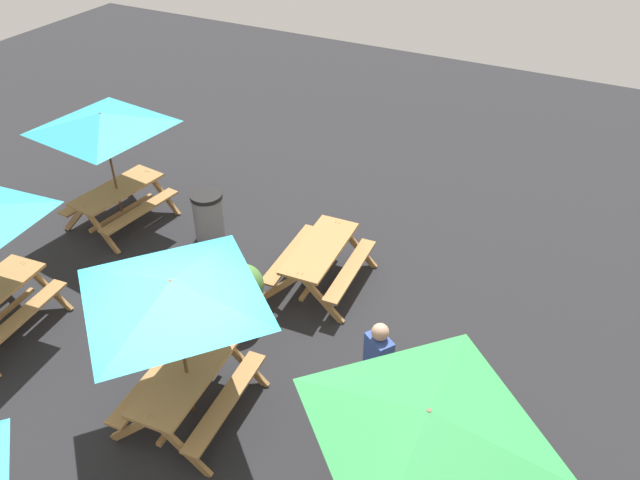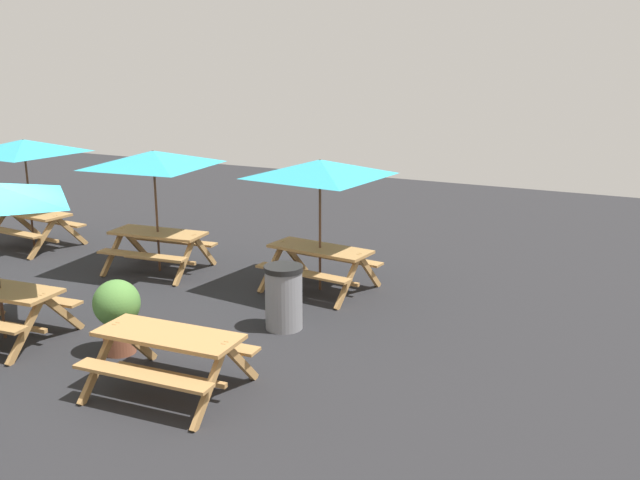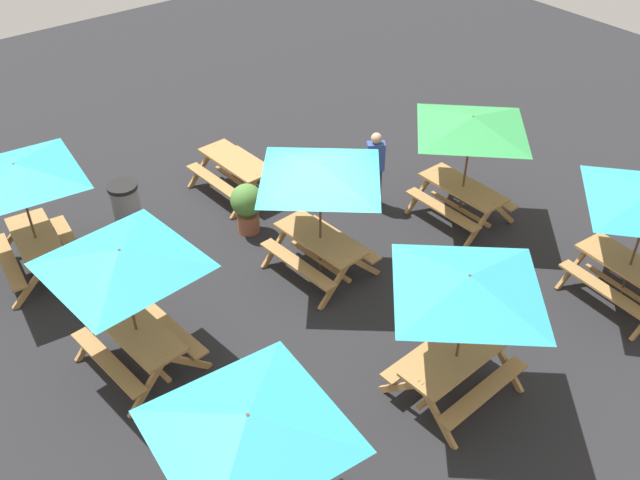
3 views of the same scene
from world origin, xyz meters
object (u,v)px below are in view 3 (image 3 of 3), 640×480
(picnic_table_0, at_px, (249,433))
(picnic_table_4, at_px, (123,267))
(trash_bin_gray, at_px, (126,206))
(picnic_table_2, at_px, (236,168))
(picnic_table_5, at_px, (471,131))
(picnic_table_6, at_px, (320,179))
(potted_plant_0, at_px, (247,205))
(person_standing, at_px, (375,168))
(picnic_table_1, at_px, (18,179))
(picnic_table_3, at_px, (467,293))

(picnic_table_0, relative_size, picnic_table_4, 1.00)
(trash_bin_gray, bearing_deg, picnic_table_2, -95.24)
(picnic_table_5, bearing_deg, picnic_table_0, 113.14)
(picnic_table_2, relative_size, trash_bin_gray, 1.92)
(picnic_table_5, distance_m, picnic_table_6, 3.30)
(potted_plant_0, bearing_deg, picnic_table_2, -24.50)
(picnic_table_5, xyz_separation_m, person_standing, (1.46, 1.05, -1.10))
(picnic_table_0, height_order, picnic_table_6, same)
(picnic_table_1, relative_size, person_standing, 1.68)
(potted_plant_0, bearing_deg, person_standing, -107.63)
(picnic_table_0, xyz_separation_m, picnic_table_2, (6.87, -4.12, -1.43))
(picnic_table_4, bearing_deg, picnic_table_3, -140.62)
(picnic_table_1, bearing_deg, potted_plant_0, -102.90)
(picnic_table_0, xyz_separation_m, picnic_table_4, (3.53, -0.18, 0.00))
(picnic_table_1, relative_size, trash_bin_gray, 2.87)
(picnic_table_4, relative_size, trash_bin_gray, 2.87)
(picnic_table_4, height_order, potted_plant_0, picnic_table_4)
(picnic_table_2, height_order, potted_plant_0, potted_plant_0)
(picnic_table_3, distance_m, person_standing, 5.29)
(picnic_table_1, bearing_deg, picnic_table_3, -143.97)
(picnic_table_0, xyz_separation_m, trash_bin_gray, (7.10, -1.68, -1.49))
(picnic_table_3, xyz_separation_m, picnic_table_5, (3.10, -3.48, 0.00))
(picnic_table_1, height_order, picnic_table_3, same)
(picnic_table_1, xyz_separation_m, picnic_table_3, (-6.65, -3.81, 0.00))
(picnic_table_3, xyz_separation_m, trash_bin_gray, (6.97, 1.95, -1.49))
(picnic_table_2, bearing_deg, person_standing, -141.88)
(picnic_table_3, xyz_separation_m, picnic_table_6, (3.51, -0.21, 0.00))
(potted_plant_0, bearing_deg, picnic_table_0, 147.59)
(picnic_table_1, relative_size, picnic_table_4, 1.00)
(picnic_table_0, xyz_separation_m, picnic_table_6, (3.63, -3.84, 0.00))
(picnic_table_3, bearing_deg, potted_plant_0, -92.19)
(picnic_table_2, distance_m, trash_bin_gray, 2.45)
(picnic_table_6, distance_m, potted_plant_0, 2.35)
(picnic_table_2, bearing_deg, picnic_table_0, 145.55)
(picnic_table_1, relative_size, picnic_table_6, 1.20)
(picnic_table_1, xyz_separation_m, potted_plant_0, (-1.27, -3.67, -1.38))
(picnic_table_1, xyz_separation_m, picnic_table_2, (0.10, -4.30, -1.43))
(trash_bin_gray, relative_size, person_standing, 0.59)
(picnic_table_4, xyz_separation_m, person_standing, (1.15, -5.88, -1.10))
(picnic_table_0, distance_m, person_standing, 7.74)
(picnic_table_1, bearing_deg, trash_bin_gray, -73.96)
(picnic_table_1, distance_m, picnic_table_2, 4.53)
(picnic_table_0, xyz_separation_m, potted_plant_0, (5.50, -3.49, -1.38))
(picnic_table_0, xyz_separation_m, person_standing, (4.68, -6.06, -1.10))
(picnic_table_4, relative_size, picnic_table_5, 1.20)
(picnic_table_3, bearing_deg, picnic_table_4, -48.31)
(picnic_table_3, relative_size, picnic_table_4, 0.83)
(picnic_table_3, height_order, potted_plant_0, picnic_table_3)
(picnic_table_5, distance_m, potted_plant_0, 4.49)
(picnic_table_1, bearing_deg, picnic_table_0, -172.23)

